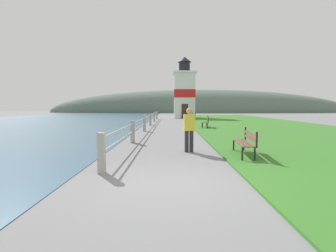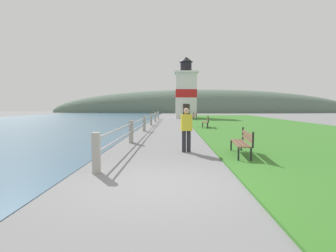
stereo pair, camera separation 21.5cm
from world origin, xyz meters
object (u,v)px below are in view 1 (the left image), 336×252
Objects in this scene: park_bench_midway at (206,121)px; lighthouse at (184,92)px; park_bench_far at (193,116)px; park_bench_near at (246,141)px; person_strolling at (189,128)px.

lighthouse is (-0.76, 17.22, 3.17)m from park_bench_midway.
lighthouse is at bearing -87.90° from park_bench_far.
park_bench_near and park_bench_far have the same top height.
park_bench_far is at bearing -82.37° from lighthouse.
park_bench_near is at bearing 94.53° from park_bench_midway.
park_bench_near is 23.18m from park_bench_far.
park_bench_midway and park_bench_far have the same top height.
park_bench_near is at bearing -124.33° from person_strolling.
person_strolling is (-2.07, -10.61, 0.36)m from park_bench_midway.
lighthouse reaches higher than park_bench_far.
park_bench_near is 0.95× the size of park_bench_far.
park_bench_far is at bearing -84.94° from park_bench_near.
park_bench_near is 0.22× the size of lighthouse.
park_bench_far is (0.18, 23.18, 0.00)m from park_bench_near.
person_strolling is at bearing 79.22° from park_bench_far.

